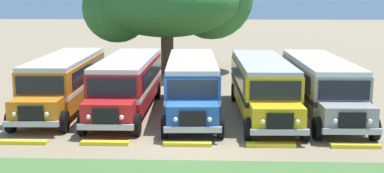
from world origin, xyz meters
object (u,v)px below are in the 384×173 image
parked_bus_slot_2 (192,83)px  broad_shade_tree (172,1)px  parked_bus_slot_3 (262,84)px  parked_bus_slot_4 (321,84)px  parked_bus_slot_0 (65,80)px  parked_bus_slot_1 (128,81)px

parked_bus_slot_2 → broad_shade_tree: 14.97m
parked_bus_slot_3 → parked_bus_slot_4: (3.02, 0.22, 0.00)m
parked_bus_slot_3 → parked_bus_slot_4: bearing=92.6°
parked_bus_slot_0 → parked_bus_slot_3: bearing=83.6°
parked_bus_slot_0 → parked_bus_slot_3: size_ratio=1.00×
parked_bus_slot_1 → parked_bus_slot_2: same height
parked_bus_slot_4 → broad_shade_tree: broad_shade_tree is taller
parked_bus_slot_2 → parked_bus_slot_4: (6.66, -0.02, 0.00)m
parked_bus_slot_1 → parked_bus_slot_2: 3.42m
parked_bus_slot_3 → parked_bus_slot_4: size_ratio=1.00×
parked_bus_slot_4 → broad_shade_tree: 17.24m
parked_bus_slot_1 → parked_bus_slot_3: (7.05, -0.50, 0.00)m
parked_bus_slot_1 → broad_shade_tree: broad_shade_tree is taller
parked_bus_slot_2 → parked_bus_slot_3: (3.64, -0.24, 0.00)m
parked_bus_slot_3 → parked_bus_slot_0: bearing=-96.5°
parked_bus_slot_0 → parked_bus_slot_4: 13.57m
parked_bus_slot_2 → parked_bus_slot_4: same height
parked_bus_slot_0 → parked_bus_slot_4: size_ratio=1.00×
parked_bus_slot_2 → parked_bus_slot_1: bearing=-97.0°
parked_bus_slot_1 → broad_shade_tree: bearing=174.8°
parked_bus_slot_3 → broad_shade_tree: bearing=-160.0°
parked_bus_slot_2 → broad_shade_tree: bearing=-174.1°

